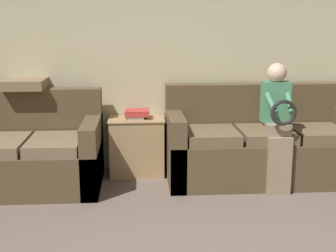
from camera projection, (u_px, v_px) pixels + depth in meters
wall_back at (184, 56)px, 5.17m from camera, size 7.73×0.06×2.55m
couch_main at (261, 146)px, 4.97m from camera, size 2.00×0.85×0.99m
couch_side at (31, 155)px, 4.74m from camera, size 1.39×0.94×0.96m
child_left_seated at (277, 120)px, 4.55m from camera, size 0.27×0.38×1.26m
side_shelf at (137, 146)px, 5.11m from camera, size 0.60×0.40×0.63m
book_stack at (137, 114)px, 5.03m from camera, size 0.26×0.24×0.09m
throw_pillow at (25, 84)px, 4.89m from camera, size 0.43×0.43×0.10m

